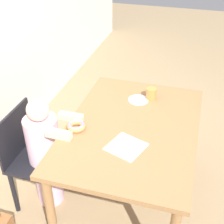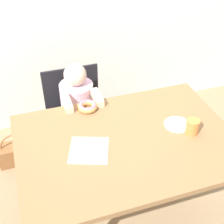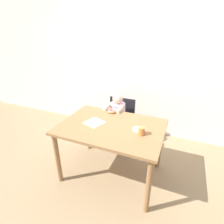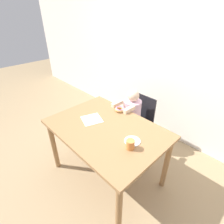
# 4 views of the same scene
# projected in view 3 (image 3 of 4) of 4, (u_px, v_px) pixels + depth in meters

# --- Properties ---
(ground_plane) EXTENTS (12.00, 12.00, 0.00)m
(ground_plane) POSITION_uv_depth(u_px,v_px,m) (111.00, 172.00, 2.50)
(ground_plane) COLOR #997F5B
(wall_back) EXTENTS (8.00, 0.05, 2.50)m
(wall_back) POSITION_uv_depth(u_px,v_px,m) (141.00, 67.00, 3.10)
(wall_back) COLOR silver
(wall_back) RESTS_ON ground_plane
(dining_table) EXTENTS (1.28, 0.90, 0.77)m
(dining_table) POSITION_uv_depth(u_px,v_px,m) (111.00, 132.00, 2.22)
(dining_table) COLOR olive
(dining_table) RESTS_ON ground_plane
(chair) EXTENTS (0.45, 0.38, 0.82)m
(chair) POSITION_uv_depth(u_px,v_px,m) (120.00, 121.00, 2.99)
(chair) COLOR black
(chair) RESTS_ON ground_plane
(child_figure) EXTENTS (0.26, 0.41, 0.97)m
(child_figure) POSITION_uv_depth(u_px,v_px,m) (117.00, 121.00, 2.88)
(child_figure) COLOR silver
(child_figure) RESTS_ON ground_plane
(donut) EXTENTS (0.13, 0.13, 0.04)m
(donut) POSITION_uv_depth(u_px,v_px,m) (112.00, 111.00, 2.52)
(donut) COLOR tan
(donut) RESTS_ON dining_table
(napkin) EXTENTS (0.27, 0.27, 0.00)m
(napkin) POSITION_uv_depth(u_px,v_px,m) (94.00, 123.00, 2.24)
(napkin) COLOR white
(napkin) RESTS_ON dining_table
(handbag) EXTENTS (0.32, 0.15, 0.31)m
(handbag) POSITION_uv_depth(u_px,v_px,m) (95.00, 130.00, 3.39)
(handbag) COLOR brown
(handbag) RESTS_ON ground_plane
(cup) EXTENTS (0.08, 0.08, 0.09)m
(cup) POSITION_uv_depth(u_px,v_px,m) (141.00, 131.00, 1.97)
(cup) COLOR orange
(cup) RESTS_ON dining_table
(plate) EXTENTS (0.16, 0.16, 0.01)m
(plate) POSITION_uv_depth(u_px,v_px,m) (139.00, 130.00, 2.08)
(plate) COLOR silver
(plate) RESTS_ON dining_table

